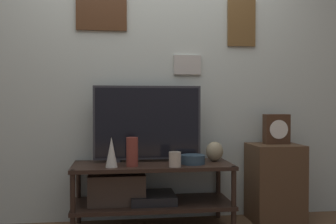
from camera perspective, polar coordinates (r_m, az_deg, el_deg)
The scene contains 10 objects.
wall_back at distance 3.51m, azimuth -2.75°, elevation 6.72°, with size 6.40×0.08×2.70m.
media_console at distance 3.25m, azimuth -4.16°, elevation -10.93°, with size 1.28×0.52×0.53m.
television at distance 3.30m, azimuth -3.00°, elevation -1.56°, with size 0.90×0.05×0.64m.
vase_slim_bronze at distance 3.05m, azimuth -8.20°, elevation -5.80°, with size 0.09×0.09×0.23m.
vase_urn_stoneware at distance 3.36m, azimuth 6.77°, elevation -5.69°, with size 0.15×0.12×0.17m.
vase_wide_bowl at distance 3.19m, azimuth 3.63°, elevation -6.89°, with size 0.19×0.19×0.07m.
vase_tall_ceramic at distance 3.08m, azimuth -5.22°, elevation -5.78°, with size 0.09×0.09×0.23m.
candle_jar at distance 3.04m, azimuth 1.02°, elevation -6.89°, with size 0.09×0.09×0.12m.
side_table at distance 3.58m, azimuth 15.24°, elevation -9.86°, with size 0.42×0.39×0.67m.
mantel_clock at distance 3.56m, azimuth 15.46°, elevation -2.40°, with size 0.22×0.11×0.26m.
Camera 1 is at (-0.30, -2.87, 1.02)m, focal length 42.00 mm.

